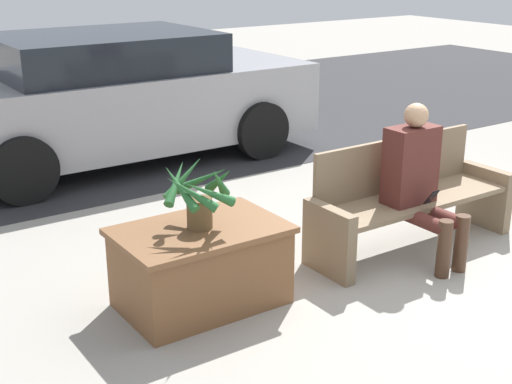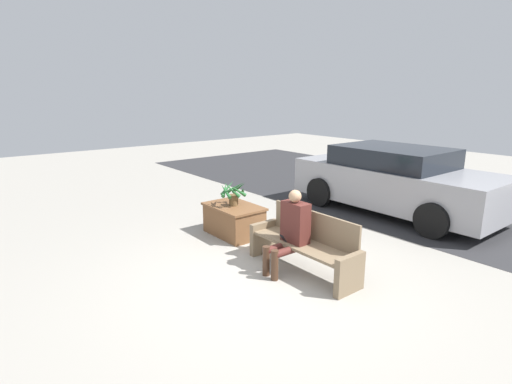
{
  "view_description": "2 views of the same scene",
  "coord_description": "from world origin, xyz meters",
  "px_view_note": "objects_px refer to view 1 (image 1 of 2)",
  "views": [
    {
      "loc": [
        -3.92,
        -3.15,
        2.28
      ],
      "look_at": [
        -1.23,
        0.79,
        0.63
      ],
      "focal_mm": 50.0,
      "sensor_mm": 36.0,
      "label": 1
    },
    {
      "loc": [
        3.85,
        -3.37,
        2.51
      ],
      "look_at": [
        -1.22,
        0.66,
        0.91
      ],
      "focal_mm": 28.0,
      "sensor_mm": 36.0,
      "label": 2
    }
  ],
  "objects_px": {
    "potted_plant": "(198,193)",
    "parked_car": "(114,97)",
    "bench": "(408,198)",
    "planter_box": "(201,264)",
    "person_seated": "(419,178)"
  },
  "relations": [
    {
      "from": "potted_plant",
      "to": "parked_car",
      "type": "xyz_separation_m",
      "value": [
        0.97,
        3.55,
        -0.08
      ]
    },
    {
      "from": "person_seated",
      "to": "potted_plant",
      "type": "distance_m",
      "value": 1.78
    },
    {
      "from": "parked_car",
      "to": "planter_box",
      "type": "bearing_deg",
      "value": -105.14
    },
    {
      "from": "person_seated",
      "to": "parked_car",
      "type": "xyz_separation_m",
      "value": [
        -0.79,
        3.8,
        0.07
      ]
    },
    {
      "from": "person_seated",
      "to": "parked_car",
      "type": "distance_m",
      "value": 3.88
    },
    {
      "from": "potted_plant",
      "to": "person_seated",
      "type": "bearing_deg",
      "value": -7.95
    },
    {
      "from": "planter_box",
      "to": "bench",
      "type": "bearing_deg",
      "value": -1.71
    },
    {
      "from": "bench",
      "to": "potted_plant",
      "type": "distance_m",
      "value": 1.91
    },
    {
      "from": "bench",
      "to": "planter_box",
      "type": "distance_m",
      "value": 1.86
    },
    {
      "from": "potted_plant",
      "to": "parked_car",
      "type": "relative_size",
      "value": 0.12
    },
    {
      "from": "planter_box",
      "to": "person_seated",
      "type": "bearing_deg",
      "value": -8.0
    },
    {
      "from": "bench",
      "to": "potted_plant",
      "type": "xyz_separation_m",
      "value": [
        -1.87,
        0.06,
        0.39
      ]
    },
    {
      "from": "person_seated",
      "to": "potted_plant",
      "type": "height_order",
      "value": "person_seated"
    },
    {
      "from": "planter_box",
      "to": "parked_car",
      "type": "height_order",
      "value": "parked_car"
    },
    {
      "from": "person_seated",
      "to": "potted_plant",
      "type": "xyz_separation_m",
      "value": [
        -1.76,
        0.25,
        0.15
      ]
    }
  ]
}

